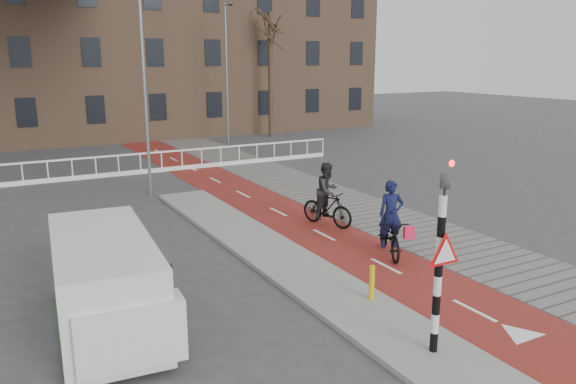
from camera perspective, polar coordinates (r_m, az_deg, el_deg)
ground at (r=12.58m, az=10.22°, el=-11.50°), size 120.00×120.00×0.00m
bike_lane at (r=21.40m, az=-3.49°, el=-0.78°), size 2.50×60.00×0.01m
sidewalk at (r=22.70m, az=2.91°, el=0.05°), size 3.00×60.00×0.01m
curb_island at (r=15.30m, az=-1.32°, el=-6.42°), size 1.80×16.00×0.12m
traffic_signal at (r=10.07m, az=15.23°, el=-5.99°), size 0.80×0.80×3.68m
bollard at (r=12.50m, az=8.51°, el=-9.07°), size 0.12×0.12×0.77m
cyclist_near at (r=15.50m, az=10.37°, el=-3.87°), size 1.47×2.11×2.07m
cyclist_far at (r=17.91m, az=4.01°, el=-0.80°), size 1.18×2.00×2.06m
van at (r=11.65m, az=-18.15°, el=-8.66°), size 2.14×4.58×1.91m
railing at (r=26.36m, az=-23.18°, el=1.52°), size 28.00×0.10×0.99m
townhouse_row at (r=41.09m, az=-23.61°, el=15.95°), size 46.00×10.00×15.90m
tree_right at (r=38.53m, az=-1.81°, el=11.76°), size 0.28×0.28×8.25m
streetlight_near at (r=22.14m, az=-14.33°, el=9.63°), size 0.12×0.12×7.88m
streetlight_right at (r=35.71m, az=-6.25°, el=11.73°), size 0.12×0.12×8.47m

